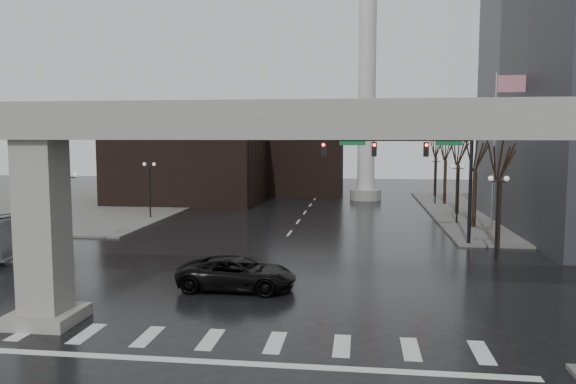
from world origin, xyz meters
name	(u,v)px	position (x,y,z in m)	size (l,w,h in m)	color
ground	(218,330)	(0.00, 0.00, 0.00)	(160.00, 160.00, 0.00)	black
sidewalk_nw	(67,205)	(-26.00, 36.00, 0.07)	(28.00, 36.00, 0.15)	#62605D
elevated_guideway	(249,151)	(1.26, 0.00, 6.88)	(48.00, 2.60, 8.70)	#98958F
building_far_left	(191,158)	(-14.00, 42.00, 5.00)	(16.00, 14.00, 10.00)	black
building_far_mid	(303,163)	(-2.00, 52.00, 4.00)	(10.00, 10.00, 8.00)	black
smokestack	(367,85)	(6.00, 46.00, 13.35)	(3.60, 3.60, 30.00)	silver
signal_mast_arm	(414,160)	(8.99, 18.80, 5.83)	(12.12, 0.43, 8.00)	black
flagpole_assembly	(499,135)	(15.29, 22.00, 7.53)	(2.06, 0.12, 12.00)	silver
lamp_right_0	(498,203)	(13.50, 14.00, 3.47)	(1.22, 0.32, 5.11)	black
lamp_right_1	(458,184)	(13.50, 28.00, 3.47)	(1.22, 0.32, 5.11)	black
lamp_right_2	(436,173)	(13.50, 42.00, 3.47)	(1.22, 0.32, 5.11)	black
lamp_left_0	(70,197)	(-13.50, 14.00, 3.47)	(1.22, 0.32, 5.11)	black
lamp_left_1	(150,181)	(-13.50, 28.00, 3.47)	(1.22, 0.32, 5.11)	black
lamp_left_2	(195,171)	(-13.50, 42.00, 3.47)	(1.22, 0.32, 5.11)	black
tree_right_0	(499,207)	(14.53, 18.02, 2.79)	(1.09, 1.58, 7.50)	black
tree_right_1	(475,194)	(14.53, 26.02, 2.85)	(1.09, 1.61, 7.67)	black
tree_right_2	(458,185)	(14.53, 34.02, 2.91)	(1.10, 1.63, 7.85)	black
tree_right_3	(445,178)	(14.53, 42.02, 2.98)	(1.11, 1.66, 8.02)	black
tree_right_4	(436,173)	(14.53, 50.02, 3.04)	(1.12, 1.69, 8.19)	black
pickup_truck	(237,273)	(-0.51, 5.77, 0.80)	(2.64, 5.73, 1.59)	black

